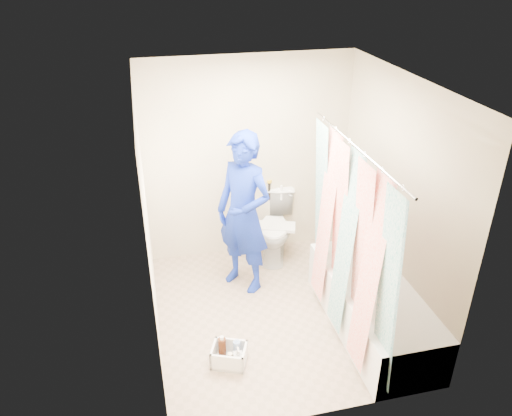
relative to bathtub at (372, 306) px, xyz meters
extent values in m
plane|color=#9F8670|center=(-0.85, 0.43, -0.27)|extent=(2.60, 2.60, 0.00)
cube|color=silver|center=(-0.85, 0.43, 2.13)|extent=(2.40, 2.60, 0.02)
cube|color=beige|center=(-0.85, 1.73, 0.93)|extent=(2.40, 0.02, 2.40)
cube|color=beige|center=(-0.85, -0.88, 0.93)|extent=(2.40, 0.02, 2.40)
cube|color=beige|center=(-2.05, 0.43, 0.93)|extent=(0.02, 2.60, 2.40)
cube|color=beige|center=(0.35, 0.43, 0.93)|extent=(0.02, 2.60, 2.40)
cube|color=white|center=(0.00, 0.00, -0.02)|extent=(0.70, 1.75, 0.50)
cube|color=silver|center=(0.00, 0.00, 0.19)|extent=(0.58, 1.63, 0.06)
cylinder|color=silver|center=(-0.33, 0.00, 1.68)|extent=(0.02, 1.90, 0.02)
cube|color=white|center=(-0.33, 0.00, 0.75)|extent=(0.06, 1.75, 1.80)
imported|color=silver|center=(-0.58, 1.51, 0.13)|extent=(0.67, 0.89, 0.80)
cube|color=silver|center=(-0.62, 1.38, 0.20)|extent=(0.53, 0.36, 0.04)
cylinder|color=black|center=(-0.60, 1.73, 0.50)|extent=(0.04, 0.04, 0.24)
cylinder|color=gold|center=(-0.60, 1.73, 0.63)|extent=(0.06, 0.06, 0.03)
cylinder|color=white|center=(-0.46, 1.69, 0.48)|extent=(0.03, 0.03, 0.19)
imported|color=navy|center=(-1.06, 1.01, 0.63)|extent=(0.75, 0.77, 1.79)
cube|color=white|center=(-1.46, -0.15, -0.25)|extent=(0.38, 0.34, 0.03)
cube|color=white|center=(-1.59, -0.10, -0.18)|extent=(0.11, 0.24, 0.18)
cube|color=white|center=(-1.32, -0.20, -0.18)|extent=(0.11, 0.24, 0.18)
cube|color=white|center=(-1.50, -0.26, -0.18)|extent=(0.29, 0.13, 0.18)
cube|color=white|center=(-1.41, -0.05, -0.18)|extent=(0.29, 0.13, 0.18)
cylinder|color=#451E0D|center=(-1.51, -0.09, -0.13)|extent=(0.07, 0.07, 0.21)
cylinder|color=silver|center=(-1.38, -0.13, -0.14)|extent=(0.07, 0.07, 0.18)
cylinder|color=beige|center=(-1.46, -0.21, -0.17)|extent=(0.05, 0.05, 0.13)
cylinder|color=#451E0D|center=(-1.55, -0.18, -0.21)|extent=(0.06, 0.06, 0.06)
cylinder|color=gold|center=(-1.55, -0.18, -0.17)|extent=(0.06, 0.06, 0.01)
imported|color=white|center=(-1.39, -0.22, -0.14)|extent=(0.09, 0.09, 0.20)
camera|label=1|loc=(-1.99, -3.50, 3.14)|focal=35.00mm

